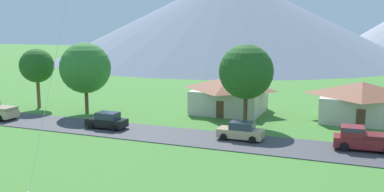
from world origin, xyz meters
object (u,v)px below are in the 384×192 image
object	(u,v)px
house_right_center	(361,101)
tree_right_of_center	(246,72)
house_left_center	(230,94)
pickup_truck_maroon_east_side	(364,139)
parked_car_tan_west_end	(241,131)
tree_left_of_center	(37,66)
parked_car_black_mid_east	(107,121)
tree_near_left	(85,68)

from	to	relation	value
house_right_center	tree_right_of_center	world-z (taller)	tree_right_of_center
house_left_center	pickup_truck_maroon_east_side	distance (m)	19.56
parked_car_tan_west_end	pickup_truck_maroon_east_side	distance (m)	10.65
house_left_center	pickup_truck_maroon_east_side	bearing A→B (deg)	-37.56
parked_car_tan_west_end	house_left_center	bearing A→B (deg)	111.26
tree_left_of_center	house_right_center	bearing A→B (deg)	10.35
parked_car_tan_west_end	pickup_truck_maroon_east_side	bearing A→B (deg)	2.91
house_left_center	parked_car_black_mid_east	bearing A→B (deg)	-124.82
tree_right_of_center	parked_car_black_mid_east	distance (m)	15.37
tree_left_of_center	pickup_truck_maroon_east_side	world-z (taller)	tree_left_of_center
house_left_center	tree_near_left	distance (m)	17.90
pickup_truck_maroon_east_side	parked_car_tan_west_end	bearing A→B (deg)	-177.09
tree_left_of_center	parked_car_black_mid_east	size ratio (longest dim) A/B	1.82
tree_near_left	parked_car_tan_west_end	bearing A→B (deg)	-14.35
tree_left_of_center	pickup_truck_maroon_east_side	bearing A→B (deg)	-7.88
tree_near_left	parked_car_black_mid_east	size ratio (longest dim) A/B	2.04
tree_near_left	parked_car_tan_west_end	world-z (taller)	tree_near_left
house_right_center	tree_left_of_center	size ratio (longest dim) A/B	1.20
tree_left_of_center	parked_car_tan_west_end	bearing A→B (deg)	-11.75
pickup_truck_maroon_east_side	house_left_center	bearing A→B (deg)	142.44
house_right_center	pickup_truck_maroon_east_side	distance (m)	12.71
house_right_center	parked_car_tan_west_end	xyz separation A→B (m)	(-10.35, -13.19, -1.42)
tree_near_left	tree_right_of_center	xyz separation A→B (m)	(19.86, 0.43, 0.25)
parked_car_tan_west_end	pickup_truck_maroon_east_side	size ratio (longest dim) A/B	0.80
tree_left_of_center	pickup_truck_maroon_east_side	xyz separation A→B (m)	(39.57, -5.48, -4.43)
parked_car_tan_west_end	house_right_center	bearing A→B (deg)	51.89
parked_car_black_mid_east	pickup_truck_maroon_east_side	world-z (taller)	pickup_truck_maroon_east_side
parked_car_black_mid_east	pickup_truck_maroon_east_side	size ratio (longest dim) A/B	0.80
tree_right_of_center	pickup_truck_maroon_east_side	bearing A→B (deg)	-24.14
house_right_center	parked_car_black_mid_east	distance (m)	28.18
house_right_center	pickup_truck_maroon_east_side	size ratio (longest dim) A/B	1.74
house_right_center	parked_car_black_mid_east	size ratio (longest dim) A/B	2.18
tree_near_left	tree_right_of_center	distance (m)	19.87
house_right_center	parked_car_tan_west_end	distance (m)	16.82
tree_left_of_center	parked_car_tan_west_end	distance (m)	29.92
house_right_center	tree_near_left	xyz separation A→B (m)	(-31.30, -7.83, 3.26)
parked_car_tan_west_end	tree_near_left	bearing A→B (deg)	165.65
house_left_center	tree_right_of_center	distance (m)	8.40
tree_right_of_center	parked_car_tan_west_end	bearing A→B (deg)	-79.31
tree_right_of_center	pickup_truck_maroon_east_side	distance (m)	13.70
house_left_center	tree_left_of_center	bearing A→B (deg)	-165.08
tree_left_of_center	parked_car_black_mid_east	bearing A→B (deg)	-24.67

